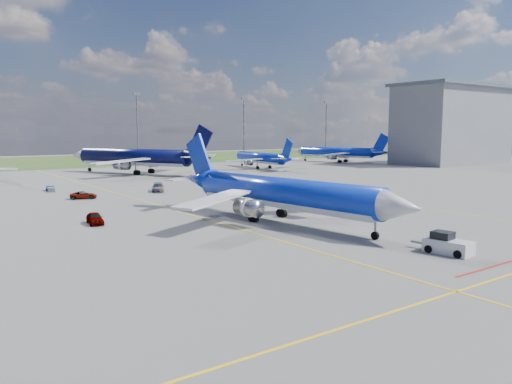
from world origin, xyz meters
TOP-DOWN VIEW (x-y plane):
  - ground at (0.00, 0.00)m, footprint 400.00×400.00m
  - grass_strip at (0.00, 150.00)m, footprint 400.00×80.00m
  - taxiway_lines at (0.17, 27.70)m, footprint 60.25×160.00m
  - floodlight_masts at (10.00, 110.00)m, footprint 202.20×0.50m
  - terminal_building at (120.00, 60.00)m, footprint 42.00×22.00m
  - warning_post at (26.00, 8.00)m, footprint 0.50×0.50m
  - bg_jet_n at (18.14, 83.49)m, footprint 53.18×57.61m
  - bg_jet_ne at (55.40, 79.94)m, footprint 28.86×36.08m
  - bg_jet_ene at (94.28, 87.87)m, footprint 39.58×45.24m
  - main_airliner at (6.53, 7.43)m, footprint 34.54×42.68m
  - pushback_tug at (9.06, -13.15)m, footprint 2.66×5.79m
  - service_car_a at (-12.33, 19.40)m, footprint 2.21×4.27m
  - service_car_b at (-6.88, 42.51)m, footprint 4.66×3.25m
  - service_car_c at (7.06, 44.55)m, footprint 4.16×5.63m
  - baggage_tug_w at (15.21, 38.51)m, footprint 1.53×4.38m
  - baggage_tug_c at (-8.67, 56.79)m, footprint 1.76×4.44m
  - baggage_tug_e at (32.65, 49.59)m, footprint 2.97×4.63m

SIDE VIEW (x-z plane):
  - ground at x=0.00m, z-range 0.00..0.00m
  - bg_jet_n at x=18.14m, z-range -6.07..6.07m
  - bg_jet_ne at x=55.40m, z-range -4.42..4.42m
  - bg_jet_ene at x=94.28m, z-range -4.97..4.97m
  - main_airliner at x=6.53m, z-range -5.15..5.15m
  - grass_strip at x=0.00m, z-range 0.00..0.01m
  - taxiway_lines at x=0.17m, z-range 0.00..0.02m
  - baggage_tug_w at x=15.21m, z-range -0.03..0.93m
  - baggage_tug_c at x=-8.67m, z-range -0.03..0.94m
  - baggage_tug_e at x=32.65m, z-range -0.03..0.99m
  - service_car_b at x=-6.88m, z-range 0.00..1.18m
  - service_car_a at x=-12.33m, z-range 0.00..1.39m
  - service_car_c at x=7.06m, z-range 0.00..1.52m
  - pushback_tug at x=9.06m, z-range -0.19..1.74m
  - warning_post at x=26.00m, z-range 0.00..3.00m
  - floodlight_masts at x=10.00m, z-range 1.21..23.91m
  - terminal_building at x=120.00m, z-range 0.07..26.07m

